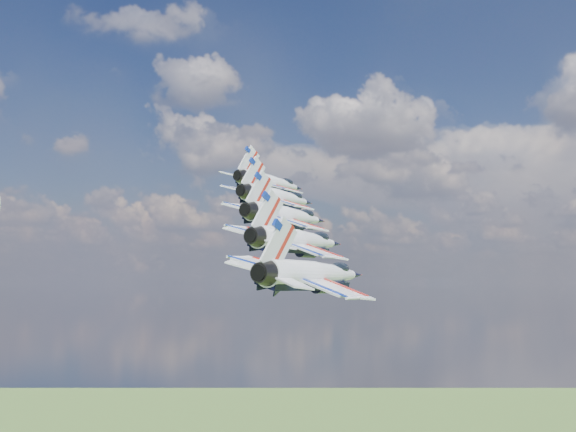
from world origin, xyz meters
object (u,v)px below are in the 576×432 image
Objects in this scene: jet_1 at (279,197)px; jet_4 at (316,274)px; jet_0 at (272,183)px; jet_3 at (300,240)px; jet_2 at (288,216)px.

jet_1 is 1.00× the size of jet_4.
jet_1 is at bearing -51.42° from jet_0.
jet_0 is 1.00× the size of jet_3.
jet_4 is at bearing -51.42° from jet_0.
jet_1 reaches higher than jet_2.
jet_2 is at bearing 128.58° from jet_3.
jet_0 reaches higher than jet_1.
jet_0 is at bearing 128.58° from jet_4.
jet_0 is 1.00× the size of jet_1.
jet_0 is 11.58m from jet_1.
jet_3 is at bearing -51.42° from jet_0.
jet_2 is (7.53, -8.08, -3.48)m from jet_1.
jet_3 is at bearing -51.42° from jet_1.
jet_0 is 1.00× the size of jet_2.
jet_2 is 11.58m from jet_3.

